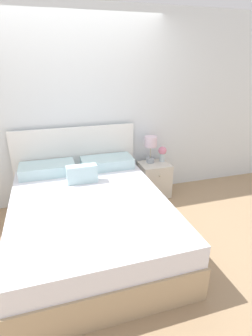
{
  "coord_description": "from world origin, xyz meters",
  "views": [
    {
      "loc": [
        -0.33,
        -3.54,
        1.94
      ],
      "look_at": [
        0.57,
        -0.59,
        0.67
      ],
      "focal_mm": 28.0,
      "sensor_mm": 36.0,
      "label": 1
    }
  ],
  "objects_px": {
    "bed": "(89,216)",
    "flower_vase": "(162,153)",
    "nightstand": "(154,179)",
    "table_lamp": "(151,145)"
  },
  "relations": [
    {
      "from": "bed",
      "to": "flower_vase",
      "type": "bearing_deg",
      "value": 33.85
    },
    {
      "from": "bed",
      "to": "flower_vase",
      "type": "height_order",
      "value": "bed"
    },
    {
      "from": "bed",
      "to": "nightstand",
      "type": "height_order",
      "value": "bed"
    },
    {
      "from": "bed",
      "to": "nightstand",
      "type": "bearing_deg",
      "value": 34.95
    },
    {
      "from": "nightstand",
      "to": "flower_vase",
      "type": "relative_size",
      "value": 2.22
    },
    {
      "from": "nightstand",
      "to": "table_lamp",
      "type": "bearing_deg",
      "value": 120.62
    },
    {
      "from": "flower_vase",
      "to": "table_lamp",
      "type": "bearing_deg",
      "value": 176.26
    },
    {
      "from": "nightstand",
      "to": "table_lamp",
      "type": "relative_size",
      "value": 1.29
    },
    {
      "from": "bed",
      "to": "nightstand",
      "type": "xyz_separation_m",
      "value": [
        1.13,
        0.79,
        -0.05
      ]
    },
    {
      "from": "bed",
      "to": "flower_vase",
      "type": "distance_m",
      "value": 1.58
    }
  ]
}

